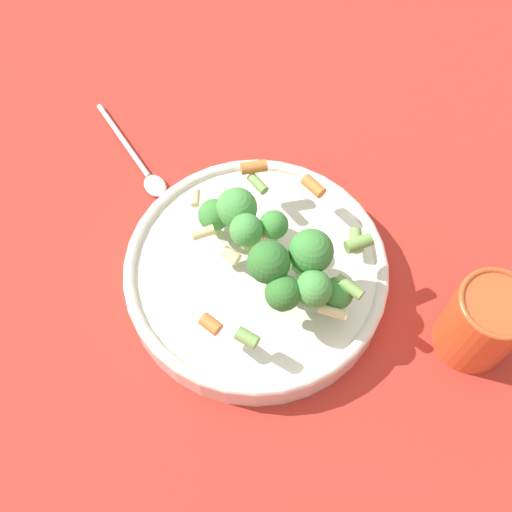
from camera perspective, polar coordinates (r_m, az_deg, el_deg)
name	(u,v)px	position (r m, az deg, el deg)	size (l,w,h in m)	color
ground_plane	(256,281)	(0.69, 0.00, -2.36)	(3.00, 3.00, 0.00)	#B72D23
bowl	(256,272)	(0.67, 0.00, -1.49)	(0.29, 0.29, 0.04)	silver
pasta_salad	(277,250)	(0.61, 2.03, 0.62)	(0.21, 0.19, 0.09)	#8CB766
cup	(483,322)	(0.65, 20.80, -5.89)	(0.08, 0.08, 0.10)	#CC4C23
spoon	(141,166)	(0.78, -10.88, 8.44)	(0.17, 0.08, 0.01)	silver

